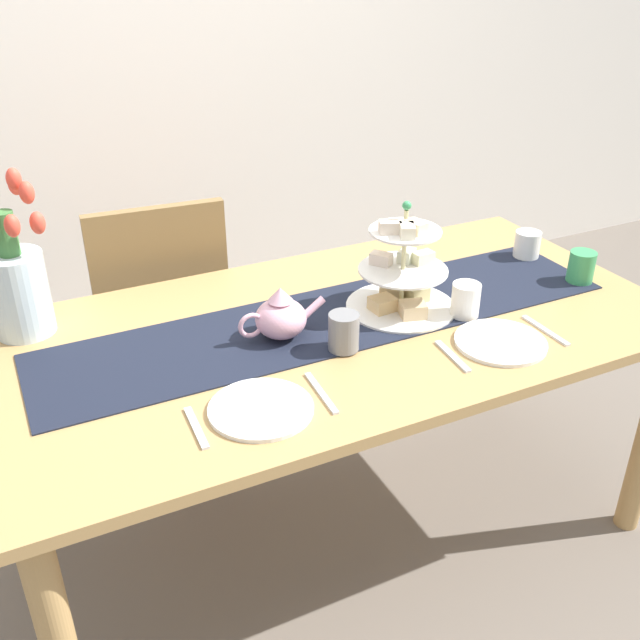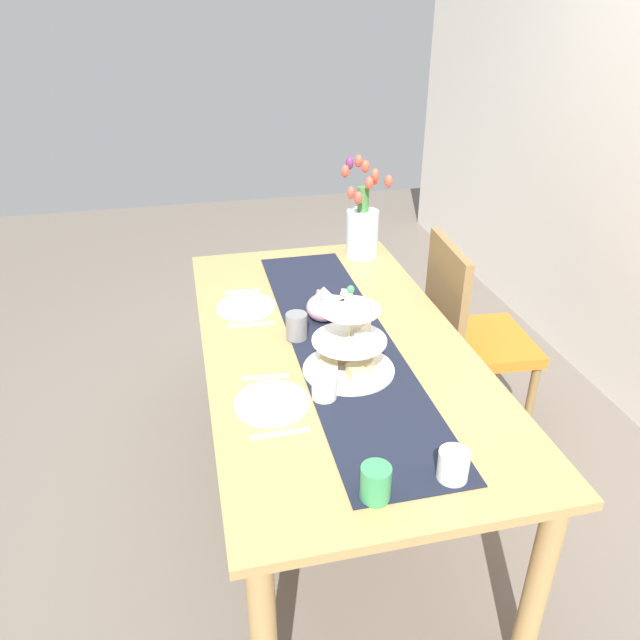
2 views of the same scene
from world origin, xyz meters
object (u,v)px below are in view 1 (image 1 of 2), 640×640
object	(u,v)px
tulip_vase	(15,279)
knife_right	(545,330)
teapot	(280,317)
mug_grey	(344,332)
cream_jug	(527,245)
fork_left	(196,428)
chair_left	(160,312)
mug_orange	(581,267)
dining_table	(337,354)
mug_white_text	(466,300)
dinner_plate_right	(500,342)
fork_right	(452,356)
tiered_cake_stand	(402,278)
dinner_plate_left	(261,409)
knife_left	(321,393)

from	to	relation	value
tulip_vase	knife_right	size ratio (longest dim) A/B	2.59
teapot	mug_grey	xyz separation A→B (m)	(0.11, -0.12, -0.01)
cream_jug	fork_left	bearing A→B (deg)	-161.75
chair_left	fork_left	bearing A→B (deg)	-99.37
teapot	mug_orange	bearing A→B (deg)	-5.36
dining_table	mug_white_text	distance (m)	0.37
chair_left	knife_right	world-z (taller)	chair_left
mug_grey	mug_white_text	bearing A→B (deg)	1.99
tulip_vase	fork_left	xyz separation A→B (m)	(0.27, -0.59, -0.15)
fork_left	mug_white_text	size ratio (longest dim) A/B	1.58
cream_jug	mug_orange	world-z (taller)	mug_orange
dining_table	fork_left	world-z (taller)	fork_left
dinner_plate_right	fork_right	size ratio (longest dim) A/B	1.53
tiered_cake_stand	dinner_plate_left	distance (m)	0.59
dinner_plate_left	knife_right	distance (m)	0.79
chair_left	fork_right	distance (m)	1.10
teapot	dinner_plate_left	size ratio (longest dim) A/B	1.04
dinner_plate_left	mug_orange	size ratio (longest dim) A/B	2.42
dinner_plate_right	knife_right	world-z (taller)	dinner_plate_right
dinner_plate_left	fork_left	world-z (taller)	dinner_plate_left
tiered_cake_stand	teapot	distance (m)	0.36
chair_left	knife_right	bearing A→B (deg)	-50.86
tulip_vase	mug_white_text	xyz separation A→B (m)	(1.06, -0.43, -0.10)
knife_left	mug_white_text	world-z (taller)	mug_white_text
tiered_cake_stand	teapot	world-z (taller)	tiered_cake_stand
tiered_cake_stand	knife_right	xyz separation A→B (m)	(0.27, -0.27, -0.09)
dinner_plate_right	knife_right	bearing A→B (deg)	0.00
cream_jug	knife_right	xyz separation A→B (m)	(-0.27, -0.40, -0.04)
dining_table	cream_jug	bearing A→B (deg)	9.72
knife_left	fork_right	size ratio (longest dim) A/B	1.13
tiered_cake_stand	mug_grey	world-z (taller)	tiered_cake_stand
dining_table	mug_grey	world-z (taller)	mug_grey
dining_table	chair_left	distance (m)	0.76
knife_right	dining_table	bearing A→B (deg)	149.56
fork_right	mug_grey	world-z (taller)	mug_grey
knife_left	mug_grey	bearing A→B (deg)	47.73
tulip_vase	dinner_plate_left	bearing A→B (deg)	-54.99
teapot	mug_orange	world-z (taller)	teapot
chair_left	tulip_vase	bearing A→B (deg)	-139.18
chair_left	tiered_cake_stand	size ratio (longest dim) A/B	2.99
tulip_vase	fork_left	distance (m)	0.66
dining_table	mug_white_text	size ratio (longest dim) A/B	18.78
dinner_plate_left	dinner_plate_right	distance (m)	0.65
fork_right	mug_white_text	size ratio (longest dim) A/B	1.58
knife_right	tulip_vase	bearing A→B (deg)	153.92
mug_grey	teapot	bearing A→B (deg)	132.25
dining_table	tiered_cake_stand	world-z (taller)	tiered_cake_stand
dining_table	teapot	bearing A→B (deg)	180.00
fork_left	cream_jug	bearing A→B (deg)	18.25
tulip_vase	fork_right	xyz separation A→B (m)	(0.91, -0.59, -0.15)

